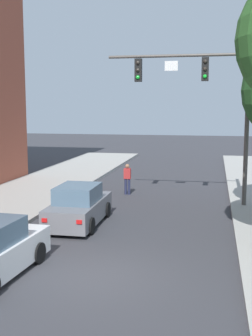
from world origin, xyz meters
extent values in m
plane|color=#38383D|center=(0.00, 0.00, 0.00)|extent=(120.00, 120.00, 0.00)
cylinder|color=#514C47|center=(4.60, 9.25, 3.90)|extent=(0.20, 0.20, 7.50)
cylinder|color=#514C47|center=(1.41, 9.25, 6.95)|extent=(6.39, 0.14, 0.14)
cube|color=black|center=(2.68, 9.25, 6.33)|extent=(0.32, 0.28, 1.05)
sphere|color=#2D2823|center=(2.68, 9.10, 6.66)|extent=(0.18, 0.18, 0.18)
sphere|color=#2D2823|center=(2.68, 9.10, 6.33)|extent=(0.18, 0.18, 0.18)
sphere|color=green|center=(2.68, 9.10, 6.00)|extent=(0.18, 0.18, 0.18)
cube|color=black|center=(-0.38, 9.25, 6.33)|extent=(0.32, 0.28, 1.05)
sphere|color=#2D2823|center=(-0.38, 9.10, 6.66)|extent=(0.18, 0.18, 0.18)
sphere|color=#2D2823|center=(-0.38, 9.10, 6.33)|extent=(0.18, 0.18, 0.18)
sphere|color=green|center=(-0.38, 9.10, 6.00)|extent=(0.18, 0.18, 0.18)
cube|color=white|center=(1.15, 9.23, 6.50)|extent=(0.60, 0.03, 0.44)
cube|color=slate|center=(-2.01, 5.03, 0.56)|extent=(1.76, 4.22, 0.80)
cube|color=slate|center=(-2.01, 4.88, 1.28)|extent=(1.53, 2.02, 0.64)
cylinder|color=black|center=(-2.83, 6.32, 0.32)|extent=(0.23, 0.64, 0.64)
cylinder|color=black|center=(-1.22, 6.34, 0.32)|extent=(0.23, 0.64, 0.64)
cylinder|color=black|center=(-2.80, 3.72, 0.32)|extent=(0.23, 0.64, 0.64)
cylinder|color=black|center=(-1.18, 3.74, 0.32)|extent=(0.23, 0.64, 0.64)
cube|color=red|center=(-2.62, 2.90, 0.68)|extent=(0.20, 0.04, 0.14)
cube|color=red|center=(-1.34, 2.92, 0.68)|extent=(0.20, 0.04, 0.14)
cylinder|color=black|center=(-1.89, 0.59, 0.32)|extent=(0.26, 0.65, 0.64)
cylinder|color=#232847|center=(-1.39, 11.24, 0.42)|extent=(0.14, 0.14, 0.85)
cylinder|color=#232847|center=(-1.21, 11.24, 0.42)|extent=(0.14, 0.14, 0.85)
cube|color=#B72D2D|center=(-1.30, 11.24, 1.13)|extent=(0.36, 0.22, 0.56)
sphere|color=#9E7051|center=(-1.30, 11.24, 1.53)|extent=(0.22, 0.22, 0.22)
camera|label=1|loc=(3.19, -11.19, 4.66)|focal=46.69mm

